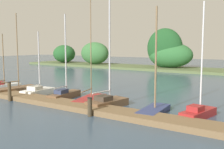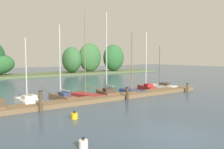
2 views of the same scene
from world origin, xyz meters
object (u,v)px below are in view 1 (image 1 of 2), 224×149
sailboat_3 (39,91)px  mooring_piling_2 (90,107)px  sailboat_5 (91,98)px  sailboat_1 (3,85)px  sailboat_6 (108,100)px  sailboat_4 (65,93)px  mooring_piling_1 (10,91)px  sailboat_2 (18,89)px  sailboat_7 (154,108)px  sailboat_8 (199,111)px

sailboat_3 → mooring_piling_2: sailboat_3 is taller
sailboat_5 → mooring_piling_2: size_ratio=7.15×
sailboat_1 → sailboat_6: (13.20, -0.65, 0.14)m
sailboat_1 → sailboat_6: 13.22m
sailboat_4 → mooring_piling_1: 4.25m
sailboat_1 → mooring_piling_1: (5.76, -3.27, 0.43)m
sailboat_4 → sailboat_6: bearing=-104.0°
sailboat_2 → sailboat_3: (2.42, 0.34, 0.04)m
sailboat_3 → sailboat_7: (11.01, -0.18, -0.01)m
sailboat_8 → mooring_piling_1: bearing=116.1°
sailboat_6 → mooring_piling_2: (0.45, -2.62, 0.12)m
sailboat_3 → sailboat_4: size_ratio=0.81×
sailboat_1 → mooring_piling_1: size_ratio=3.59×
sailboat_7 → sailboat_1: bearing=83.8°
sailboat_8 → sailboat_1: bearing=102.4°
sailboat_3 → mooring_piling_1: (0.15, -2.99, 0.39)m
mooring_piling_2 → sailboat_1: bearing=166.5°
sailboat_5 → sailboat_1: bearing=75.6°
sailboat_5 → mooring_piling_1: bearing=106.7°
sailboat_4 → mooring_piling_2: (5.05, -3.15, 0.16)m
sailboat_2 → sailboat_7: 13.44m
sailboat_2 → sailboat_5: 8.00m
sailboat_3 → sailboat_4: sailboat_4 is taller
sailboat_1 → sailboat_7: bearing=-77.9°
sailboat_2 → sailboat_3: 2.45m
sailboat_1 → sailboat_5: sailboat_5 is taller
sailboat_2 → sailboat_3: size_ratio=1.31×
sailboat_1 → sailboat_6: bearing=-79.1°
sailboat_2 → mooring_piling_2: bearing=-95.9°
sailboat_2 → sailboat_8: (16.06, 0.71, 0.07)m
sailboat_3 → sailboat_8: 13.64m
sailboat_2 → sailboat_4: sailboat_2 is taller
sailboat_5 → sailboat_6: size_ratio=1.00×
sailboat_1 → sailboat_5: bearing=-76.4°
sailboat_4 → mooring_piling_2: sailboat_4 is taller
sailboat_5 → sailboat_6: 2.14m
sailboat_5 → sailboat_8: (8.09, 0.11, 0.12)m
mooring_piling_1 → sailboat_6: bearing=19.4°
sailboat_3 → mooring_piling_2: (8.05, -2.99, 0.22)m
sailboat_2 → sailboat_5: bearing=-77.4°
sailboat_6 → sailboat_8: sailboat_6 is taller
sailboat_4 → sailboat_8: (10.64, 0.21, -0.03)m
sailboat_1 → sailboat_2: 3.24m
sailboat_4 → mooring_piling_1: sailboat_4 is taller
sailboat_7 → sailboat_8: sailboat_8 is taller
sailboat_8 → mooring_piling_1: sailboat_8 is taller
sailboat_5 → sailboat_7: 5.48m
sailboat_1 → sailboat_5: (11.16, -0.02, -0.05)m
sailboat_3 → mooring_piling_1: size_ratio=3.63×
sailboat_2 → sailboat_3: sailboat_2 is taller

